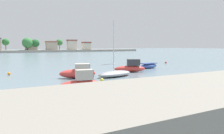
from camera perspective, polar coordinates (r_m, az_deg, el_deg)
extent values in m
plane|color=slate|center=(25.32, 26.96, -3.45)|extent=(400.00, 400.00, 0.00)
ellipsoid|color=#C63833|center=(18.13, -8.69, -4.97)|extent=(3.81, 1.65, 0.90)
cube|color=#BCB2A3|center=(18.05, -7.73, -2.12)|extent=(1.55, 1.00, 0.89)
cube|color=black|center=(18.20, -5.48, -1.74)|extent=(0.17, 0.75, 0.62)
ellipsoid|color=#C63833|center=(24.74, -9.56, -1.81)|extent=(4.58, 2.81, 1.08)
cube|color=#BCB2A3|center=(24.65, -8.30, 0.19)|extent=(2.00, 1.66, 0.64)
cube|color=black|center=(24.69, -6.31, 0.38)|extent=(0.39, 1.08, 0.45)
ellipsoid|color=#9E9EA3|center=(25.53, 0.77, -1.88)|extent=(5.31, 3.10, 0.72)
cylinder|color=silver|center=(25.16, 0.44, 5.80)|extent=(0.10, 0.10, 6.10)
cylinder|color=#B7B7BC|center=(24.60, -1.38, 0.71)|extent=(2.42, 0.66, 0.08)
ellipsoid|color=#C63833|center=(29.97, 4.98, -0.50)|extent=(4.77, 2.82, 0.94)
cube|color=#333338|center=(30.00, 5.98, 1.29)|extent=(1.99, 1.47, 0.93)
cube|color=black|center=(30.21, 7.63, 1.48)|extent=(0.35, 0.80, 0.65)
ellipsoid|color=#3856A8|center=(35.30, 10.21, 0.29)|extent=(3.92, 2.12, 0.78)
cube|color=navy|center=(35.26, 10.23, 1.00)|extent=(3.15, 1.75, 0.10)
sphere|color=red|center=(45.52, 14.78, 1.24)|extent=(0.41, 0.41, 0.41)
sphere|color=orange|center=(30.08, -26.76, -1.64)|extent=(0.39, 0.39, 0.39)
sphere|color=yellow|center=(21.84, -2.82, -3.67)|extent=(0.41, 0.41, 0.41)
cube|color=gray|center=(121.85, -17.50, 4.29)|extent=(113.33, 10.13, 1.25)
cube|color=#B2A38E|center=(122.14, -21.60, 5.54)|extent=(6.25, 4.43, 4.69)
cube|color=#995B42|center=(122.16, -21.65, 6.81)|extent=(6.88, 4.87, 0.70)
cube|color=#B2A38E|center=(121.56, -16.49, 5.61)|extent=(5.86, 5.14, 4.23)
cube|color=#995B42|center=(121.58, -16.53, 6.77)|extent=(6.45, 5.66, 0.70)
cube|color=beige|center=(124.25, -11.11, 5.97)|extent=(5.22, 3.30, 5.17)
cube|color=brown|center=(124.28, -11.13, 7.32)|extent=(5.74, 3.63, 0.70)
cube|color=beige|center=(126.57, -7.12, 5.76)|extent=(4.08, 5.26, 3.95)
cube|color=brown|center=(126.58, -7.14, 6.81)|extent=(4.49, 5.78, 0.70)
cylinder|color=brown|center=(120.72, -20.52, 4.93)|extent=(0.36, 0.36, 1.96)
sphere|color=#235B2D|center=(120.71, -20.57, 6.23)|extent=(4.38, 4.38, 4.38)
cylinder|color=brown|center=(124.03, -14.40, 5.34)|extent=(0.36, 0.36, 2.75)
sphere|color=#387A3D|center=(124.03, -14.44, 6.67)|extent=(3.77, 3.77, 3.77)
cylinder|color=brown|center=(119.52, -22.45, 4.79)|extent=(0.36, 0.36, 1.69)
sphere|color=#387A3D|center=(119.51, -22.51, 6.25)|extent=(5.51, 5.51, 5.51)
cylinder|color=brown|center=(121.83, -27.46, 4.85)|extent=(0.36, 0.36, 2.85)
sphere|color=#2D6B33|center=(121.84, -27.53, 6.21)|extent=(3.67, 3.67, 3.67)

